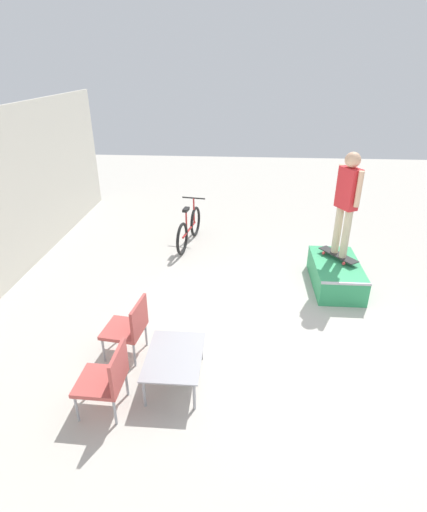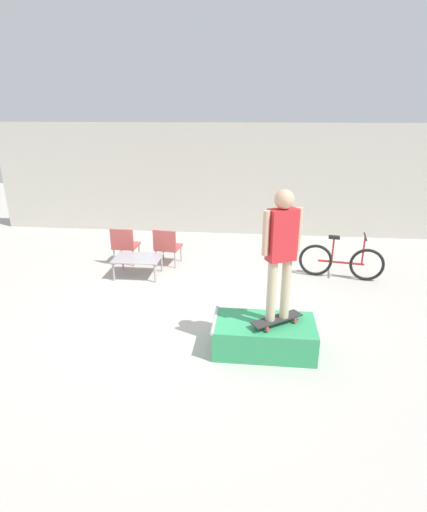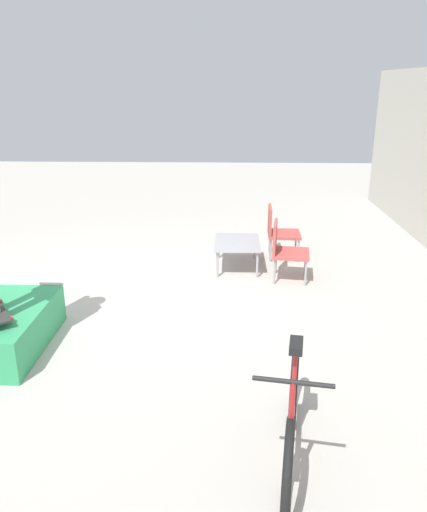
{
  "view_description": "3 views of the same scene",
  "coord_description": "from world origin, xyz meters",
  "views": [
    {
      "loc": [
        -4.91,
        0.72,
        3.7
      ],
      "look_at": [
        0.76,
        1.13,
        0.89
      ],
      "focal_mm": 28.0,
      "sensor_mm": 36.0,
      "label": 1
    },
    {
      "loc": [
        1.33,
        -6.09,
        3.29
      ],
      "look_at": [
        0.59,
        0.73,
        0.79
      ],
      "focal_mm": 28.0,
      "sensor_mm": 36.0,
      "label": 2
    },
    {
      "loc": [
        6.26,
        1.35,
        2.72
      ],
      "look_at": [
        0.6,
        1.17,
        0.76
      ],
      "focal_mm": 35.0,
      "sensor_mm": 36.0,
      "label": 3
    }
  ],
  "objects": [
    {
      "name": "patio_chair_left",
      "position": [
        -1.57,
        2.16,
        0.47
      ],
      "size": [
        0.54,
        0.54,
        0.85
      ],
      "rotation": [
        0.0,
        0.0,
        3.11
      ],
      "color": "#99999E",
      "rests_on": "ground_plane"
    },
    {
      "name": "ground_plane",
      "position": [
        0.0,
        0.0,
        0.0
      ],
      "size": [
        24.0,
        24.0,
        0.0
      ],
      "primitive_type": "plane",
      "color": "#B7B2A8"
    },
    {
      "name": "person_skater",
      "position": [
        1.68,
        -1.06,
        1.63
      ],
      "size": [
        0.52,
        0.35,
        1.82
      ],
      "rotation": [
        0.0,
        0.0,
        0.48
      ],
      "color": "#C6B793",
      "rests_on": "skateboard_on_ramp"
    },
    {
      "name": "skate_ramp_box",
      "position": [
        1.51,
        -1.02,
        0.22
      ],
      "size": [
        1.47,
        0.8,
        0.47
      ],
      "color": "#339E60",
      "rests_on": "ground_plane"
    },
    {
      "name": "coffee_table",
      "position": [
        -1.08,
        1.48,
        0.37
      ],
      "size": [
        0.96,
        0.69,
        0.41
      ],
      "color": "#9E9EA3",
      "rests_on": "ground_plane"
    },
    {
      "name": "bicycle",
      "position": [
        3.12,
        1.83,
        0.37
      ],
      "size": [
        1.69,
        0.52,
        0.95
      ],
      "rotation": [
        0.0,
        0.0,
        -0.16
      ],
      "color": "black",
      "rests_on": "ground_plane"
    },
    {
      "name": "patio_chair_right",
      "position": [
        -0.6,
        2.16,
        0.47
      ],
      "size": [
        0.58,
        0.58,
        0.85
      ],
      "rotation": [
        0.0,
        0.0,
        3.01
      ],
      "color": "#99999E",
      "rests_on": "ground_plane"
    },
    {
      "name": "skateboard_on_ramp",
      "position": [
        1.68,
        -1.06,
        0.53
      ],
      "size": [
        0.76,
        0.62,
        0.07
      ],
      "rotation": [
        0.0,
        0.0,
        0.62
      ],
      "color": "#2D2D2D",
      "rests_on": "skate_ramp_box"
    },
    {
      "name": "house_wall_back",
      "position": [
        0.0,
        4.83,
        1.5
      ],
      "size": [
        12.0,
        0.06,
        3.0
      ],
      "color": "beige",
      "rests_on": "ground_plane"
    }
  ]
}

